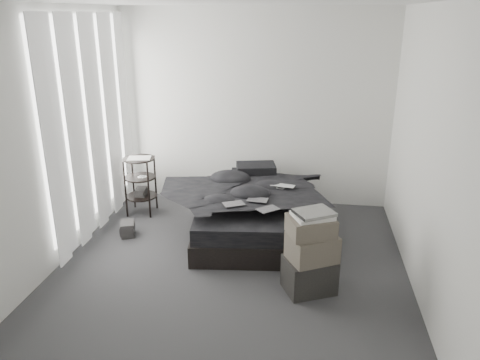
# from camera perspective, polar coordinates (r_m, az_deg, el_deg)

# --- Properties ---
(floor) EXTENTS (3.60, 4.20, 0.01)m
(floor) POSITION_cam_1_polar(r_m,az_deg,el_deg) (4.82, -1.46, -11.65)
(floor) COLOR #363538
(floor) RESTS_ON ground
(ceiling) EXTENTS (3.60, 4.20, 0.01)m
(ceiling) POSITION_cam_1_polar(r_m,az_deg,el_deg) (4.12, -1.80, 21.01)
(ceiling) COLOR white
(ceiling) RESTS_ON ground
(wall_back) EXTENTS (3.60, 0.01, 2.60)m
(wall_back) POSITION_cam_1_polar(r_m,az_deg,el_deg) (6.31, 1.80, 8.67)
(wall_back) COLOR white
(wall_back) RESTS_ON ground
(wall_front) EXTENTS (3.60, 0.01, 2.60)m
(wall_front) POSITION_cam_1_polar(r_m,az_deg,el_deg) (2.41, -10.64, -10.72)
(wall_front) COLOR white
(wall_front) RESTS_ON ground
(wall_left) EXTENTS (0.01, 4.20, 2.60)m
(wall_left) POSITION_cam_1_polar(r_m,az_deg,el_deg) (4.93, -22.74, 3.99)
(wall_left) COLOR white
(wall_left) RESTS_ON ground
(wall_right) EXTENTS (0.01, 4.20, 2.60)m
(wall_right) POSITION_cam_1_polar(r_m,az_deg,el_deg) (4.36, 22.41, 2.11)
(wall_right) COLOR white
(wall_right) RESTS_ON ground
(window_left) EXTENTS (0.02, 2.00, 2.30)m
(window_left) POSITION_cam_1_polar(r_m,az_deg,el_deg) (5.67, -18.05, 6.97)
(window_left) COLOR white
(window_left) RESTS_ON wall_left
(curtain_left) EXTENTS (0.06, 2.12, 2.48)m
(curtain_left) POSITION_cam_1_polar(r_m,az_deg,el_deg) (5.66, -17.52, 6.29)
(curtain_left) COLOR white
(curtain_left) RESTS_ON wall_left
(bed) EXTENTS (1.52, 1.90, 0.24)m
(bed) POSITION_cam_1_polar(r_m,az_deg,el_deg) (5.63, 1.67, -5.37)
(bed) COLOR black
(bed) RESTS_ON floor
(mattress) EXTENTS (1.46, 1.84, 0.19)m
(mattress) POSITION_cam_1_polar(r_m,az_deg,el_deg) (5.55, 1.70, -3.37)
(mattress) COLOR black
(mattress) RESTS_ON bed
(duvet) EXTENTS (1.46, 1.64, 0.21)m
(duvet) POSITION_cam_1_polar(r_m,az_deg,el_deg) (5.43, 1.71, -1.64)
(duvet) COLOR black
(duvet) RESTS_ON mattress
(pillow_lower) EXTENTS (0.57, 0.42, 0.12)m
(pillow_lower) POSITION_cam_1_polar(r_m,az_deg,el_deg) (6.13, 1.39, 0.46)
(pillow_lower) COLOR black
(pillow_lower) RESTS_ON mattress
(pillow_upper) EXTENTS (0.56, 0.44, 0.11)m
(pillow_upper) POSITION_cam_1_polar(r_m,az_deg,el_deg) (6.08, 1.96, 1.43)
(pillow_upper) COLOR black
(pillow_upper) RESTS_ON pillow_lower
(laptop) EXTENTS (0.31, 0.23, 0.02)m
(laptop) POSITION_cam_1_polar(r_m,az_deg,el_deg) (5.48, 5.13, -0.25)
(laptop) COLOR silver
(laptop) RESTS_ON duvet
(comic_a) EXTENTS (0.26, 0.23, 0.01)m
(comic_a) POSITION_cam_1_polar(r_m,az_deg,el_deg) (5.00, -0.79, -2.25)
(comic_a) COLOR black
(comic_a) RESTS_ON duvet
(comic_b) EXTENTS (0.24, 0.17, 0.01)m
(comic_b) POSITION_cam_1_polar(r_m,az_deg,el_deg) (5.11, 2.16, -1.70)
(comic_b) COLOR black
(comic_b) RESTS_ON duvet
(comic_c) EXTENTS (0.26, 0.26, 0.01)m
(comic_c) POSITION_cam_1_polar(r_m,az_deg,el_deg) (4.88, 3.45, -2.76)
(comic_c) COLOR black
(comic_c) RESTS_ON duvet
(side_stand) EXTENTS (0.42, 0.42, 0.75)m
(side_stand) POSITION_cam_1_polar(r_m,az_deg,el_deg) (6.25, -12.01, -0.71)
(side_stand) COLOR black
(side_stand) RESTS_ON floor
(papers) EXTENTS (0.33, 0.27, 0.01)m
(papers) POSITION_cam_1_polar(r_m,az_deg,el_deg) (6.12, -12.19, 2.59)
(papers) COLOR white
(papers) RESTS_ON side_stand
(floor_books) EXTENTS (0.23, 0.27, 0.16)m
(floor_books) POSITION_cam_1_polar(r_m,az_deg,el_deg) (5.76, -13.56, -5.84)
(floor_books) COLOR black
(floor_books) RESTS_ON floor
(box_lower) EXTENTS (0.55, 0.51, 0.33)m
(box_lower) POSITION_cam_1_polar(r_m,az_deg,el_deg) (4.57, 8.43, -11.34)
(box_lower) COLOR black
(box_lower) RESTS_ON floor
(box_mid) EXTENTS (0.53, 0.49, 0.25)m
(box_mid) POSITION_cam_1_polar(r_m,az_deg,el_deg) (4.42, 8.78, -8.13)
(box_mid) COLOR #554E43
(box_mid) RESTS_ON box_lower
(box_upper) EXTENTS (0.49, 0.45, 0.18)m
(box_upper) POSITION_cam_1_polar(r_m,az_deg,el_deg) (4.33, 8.64, -5.59)
(box_upper) COLOR #554E43
(box_upper) RESTS_ON box_mid
(art_book_white) EXTENTS (0.42, 0.39, 0.03)m
(art_book_white) POSITION_cam_1_polar(r_m,az_deg,el_deg) (4.29, 8.83, -4.31)
(art_book_white) COLOR silver
(art_book_white) RESTS_ON box_upper
(art_book_snake) EXTENTS (0.42, 0.40, 0.03)m
(art_book_snake) POSITION_cam_1_polar(r_m,az_deg,el_deg) (4.27, 9.03, -3.94)
(art_book_snake) COLOR silver
(art_book_snake) RESTS_ON art_book_white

